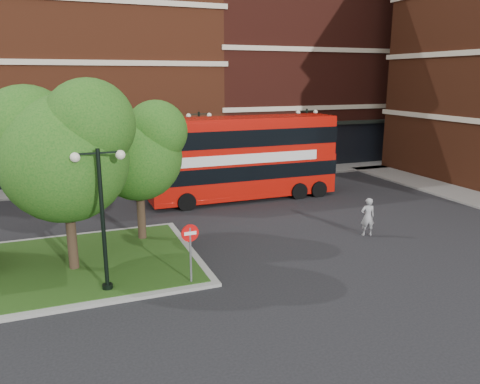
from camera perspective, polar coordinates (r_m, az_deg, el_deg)
name	(u,v)px	position (r m, az deg, el deg)	size (l,w,h in m)	color
ground	(257,271)	(18.11, 2.09, -9.63)	(120.00, 120.00, 0.00)	black
pavement_far	(165,182)	(33.21, -9.15, 1.25)	(44.00, 3.00, 0.12)	slate
terrace_far_left	(35,80)	(39.28, -23.73, 12.43)	(26.00, 12.00, 14.00)	#632C17
terrace_far_right	(296,68)	(44.33, 6.82, 14.80)	(18.00, 12.00, 16.00)	#471911
traffic_island	(33,270)	(19.66, -23.96, -8.72)	(12.60, 7.60, 0.15)	gray
tree_island_west	(61,146)	(18.00, -21.03, 5.20)	(5.40, 4.71, 7.21)	#2D2116
tree_island_east	(136,148)	(20.75, -12.60, 5.29)	(4.46, 3.90, 6.29)	#2D2116
lamp_island	(102,214)	(16.11, -16.44, -2.54)	(1.72, 0.36, 5.00)	black
lamp_far_left	(199,145)	(31.28, -4.97, 5.76)	(1.72, 0.36, 5.00)	black
lamp_far_right	(306,139)	(34.34, 8.04, 6.40)	(1.72, 0.36, 5.00)	black
bus	(243,152)	(27.93, 0.36, 4.85)	(11.32, 2.63, 4.32)	#AD0E06
woman	(368,217)	(22.51, 15.29, -2.93)	(0.66, 0.43, 1.80)	gray
car_silver	(159,178)	(31.93, -9.79, 1.74)	(1.46, 3.63, 1.24)	#B7BBBF
car_white	(208,170)	(33.32, -3.96, 2.72)	(1.67, 4.78, 1.57)	silver
no_entry_sign	(190,242)	(16.46, -6.09, -6.11)	(0.63, 0.08, 2.27)	slate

